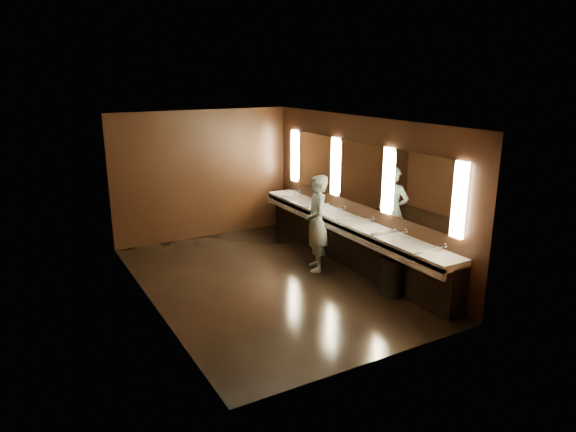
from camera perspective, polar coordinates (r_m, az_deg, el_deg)
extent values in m
plane|color=black|center=(9.15, -2.39, -7.24)|extent=(6.00, 6.00, 0.00)
cube|color=#2D2D2B|center=(8.46, -2.61, 10.51)|extent=(4.00, 6.00, 0.02)
cube|color=black|center=(11.39, -9.42, 4.53)|extent=(4.00, 0.02, 2.80)
cube|color=black|center=(6.29, 10.10, -4.65)|extent=(4.00, 0.02, 2.80)
cube|color=black|center=(8.02, -15.31, -0.51)|extent=(0.02, 6.00, 2.80)
cube|color=black|center=(9.74, 8.04, 2.71)|extent=(0.02, 6.00, 2.80)
cube|color=black|center=(9.91, 6.99, -3.02)|extent=(0.36, 5.40, 0.81)
cube|color=white|center=(9.72, 6.63, -0.62)|extent=(0.55, 5.40, 0.12)
cube|color=white|center=(9.61, 5.43, -1.28)|extent=(0.06, 5.40, 0.18)
cylinder|color=silver|center=(8.22, 16.76, -3.22)|extent=(0.18, 0.04, 0.04)
cylinder|color=silver|center=(8.82, 12.67, -1.66)|extent=(0.18, 0.04, 0.04)
cylinder|color=silver|center=(9.46, 9.12, -0.30)|extent=(0.18, 0.04, 0.04)
cylinder|color=silver|center=(10.13, 6.04, 0.89)|extent=(0.18, 0.04, 0.04)
cylinder|color=silver|center=(10.84, 3.34, 1.93)|extent=(0.18, 0.04, 0.04)
cylinder|color=silver|center=(11.56, 0.98, 2.83)|extent=(0.18, 0.04, 0.04)
cube|color=#FFEBB4|center=(7.93, 18.52, 1.66)|extent=(0.06, 0.22, 1.15)
cube|color=white|center=(8.48, 14.61, 2.84)|extent=(0.03, 1.32, 1.15)
cube|color=#FFEBB4|center=(9.05, 11.05, 3.84)|extent=(0.06, 0.23, 1.15)
cube|color=white|center=(9.66, 8.04, 4.72)|extent=(0.03, 1.32, 1.15)
cube|color=#FFEBB4|center=(10.29, 5.27, 5.47)|extent=(0.06, 0.23, 1.15)
cube|color=white|center=(10.95, 2.94, 6.14)|extent=(0.03, 1.32, 1.15)
cube|color=#FFEBB4|center=(11.62, 0.75, 6.71)|extent=(0.06, 0.22, 1.15)
imported|color=#92C4DA|center=(9.40, 3.20, -0.81)|extent=(0.66, 0.77, 1.79)
cylinder|color=black|center=(8.71, 11.54, -6.56)|extent=(0.50, 0.50, 0.63)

